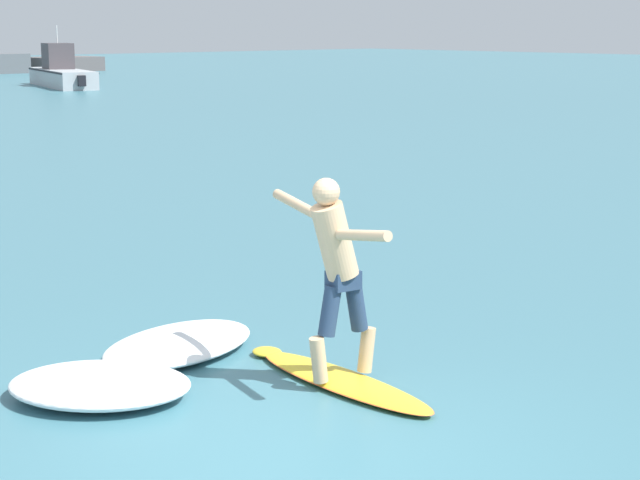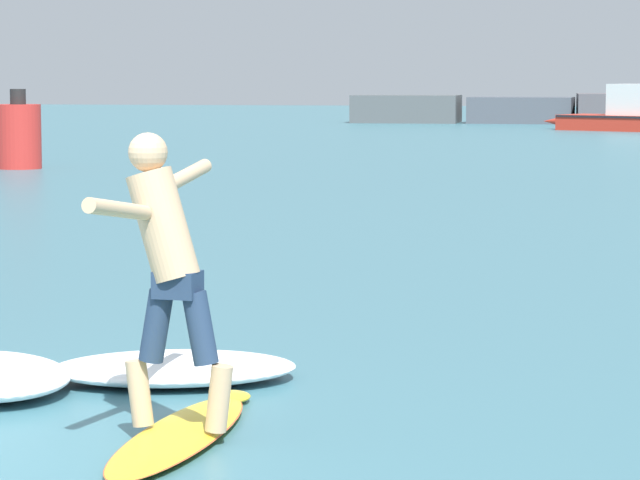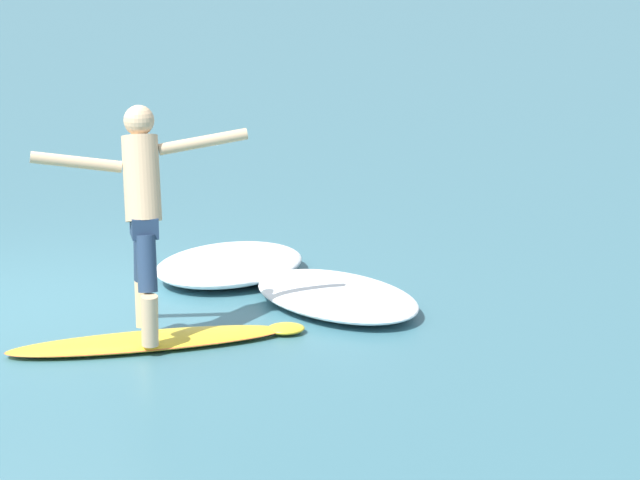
# 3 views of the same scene
# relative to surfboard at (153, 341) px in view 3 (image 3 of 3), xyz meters

# --- Properties ---
(ground_plane) EXTENTS (200.00, 200.00, 0.00)m
(ground_plane) POSITION_rel_surfboard_xyz_m (-1.41, -0.85, -0.04)
(ground_plane) COLOR #3C6F7C
(surfboard) EXTENTS (0.60, 2.38, 0.22)m
(surfboard) POSITION_rel_surfboard_xyz_m (0.00, 0.00, 0.00)
(surfboard) COLOR yellow
(surfboard) RESTS_ON ground
(surfer) EXTENTS (0.71, 1.66, 1.78)m
(surfer) POSITION_rel_surfboard_xyz_m (-0.08, -0.03, 1.09)
(surfer) COLOR #D4AC82
(surfer) RESTS_ON surfboard
(wave_foam_at_tail) EXTENTS (1.91, 1.97, 0.23)m
(wave_foam_at_tail) POSITION_rel_surfboard_xyz_m (-1.75, 1.12, 0.07)
(wave_foam_at_tail) COLOR white
(wave_foam_at_tail) RESTS_ON ground
(wave_foam_at_nose) EXTENTS (2.00, 1.52, 0.19)m
(wave_foam_at_nose) POSITION_rel_surfboard_xyz_m (-0.53, 1.71, 0.05)
(wave_foam_at_nose) COLOR white
(wave_foam_at_nose) RESTS_ON ground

